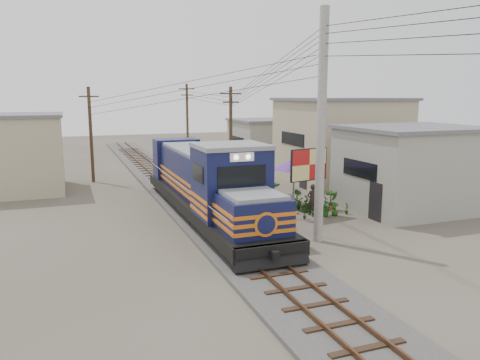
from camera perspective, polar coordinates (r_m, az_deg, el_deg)
name	(u,v)px	position (r m, az deg, el deg)	size (l,w,h in m)	color
ground	(240,246)	(20.30, 0.04, -8.08)	(120.00, 120.00, 0.00)	#473F35
ballast	(184,197)	(29.53, -6.78, -2.12)	(3.60, 70.00, 0.16)	#595651
track	(184,195)	(29.49, -6.79, -1.78)	(1.15, 70.00, 0.12)	#51331E
locomotive	(207,184)	(24.48, -4.09, -0.54)	(3.09, 16.83, 4.17)	black
utility_pole_main	(321,128)	(20.36, 9.86, 6.21)	(0.40, 0.40, 10.00)	#9E9B93
wooden_pole_mid	(231,133)	(34.07, -1.13, 5.73)	(1.60, 0.24, 7.00)	#4C3826
wooden_pole_far	(187,120)	(47.53, -6.44, 7.28)	(1.60, 0.24, 7.50)	#4C3826
wooden_pole_left	(91,133)	(36.18, -17.73, 5.52)	(1.60, 0.24, 7.00)	#4C3826
power_lines	(186,74)	(27.37, -6.65, 12.68)	(9.65, 19.00, 3.30)	black
shophouse_front	(412,168)	(28.14, 20.24, 1.41)	(7.35, 6.30, 4.70)	gray
shophouse_mid	(341,140)	(35.83, 12.16, 4.82)	(8.40, 7.35, 6.20)	tan
shophouse_back	(268,141)	(44.01, 3.42, 4.71)	(6.30, 6.30, 4.20)	gray
shophouse_left	(14,153)	(34.40, -25.80, 2.96)	(6.30, 6.30, 5.20)	tan
billboard	(309,166)	(24.87, 8.39, 1.66)	(2.35, 0.59, 3.67)	#99999E
market_umbrella	(294,164)	(27.31, 6.55, 1.91)	(2.64, 2.64, 2.77)	black
vendor	(312,199)	(25.59, 8.77, -2.35)	(0.62, 0.41, 1.69)	black
plant_nursery	(309,204)	(26.24, 8.41, -2.87)	(3.40, 3.14, 1.11)	#204C15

